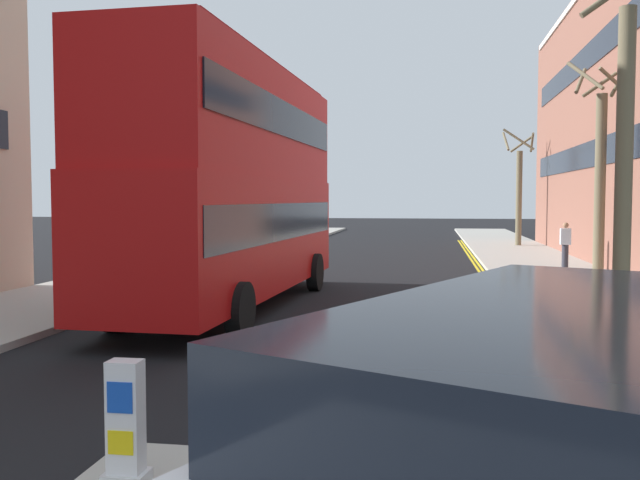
# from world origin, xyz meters

# --- Properties ---
(sidewalk_right) EXTENTS (4.00, 80.00, 0.14)m
(sidewalk_right) POSITION_xyz_m (6.50, 16.00, 0.07)
(sidewalk_right) COLOR #ADA89E
(sidewalk_right) RESTS_ON ground
(sidewalk_left) EXTENTS (4.00, 80.00, 0.14)m
(sidewalk_left) POSITION_xyz_m (-6.50, 16.00, 0.07)
(sidewalk_left) COLOR #ADA89E
(sidewalk_left) RESTS_ON ground
(kerb_line_outer) EXTENTS (0.10, 56.00, 0.01)m
(kerb_line_outer) POSITION_xyz_m (4.40, 14.00, 0.00)
(kerb_line_outer) COLOR yellow
(kerb_line_outer) RESTS_ON ground
(kerb_line_inner) EXTENTS (0.10, 56.00, 0.01)m
(kerb_line_inner) POSITION_xyz_m (4.24, 14.00, 0.00)
(kerb_line_inner) COLOR yellow
(kerb_line_inner) RESTS_ON ground
(keep_left_bollard) EXTENTS (0.36, 0.28, 1.11)m
(keep_left_bollard) POSITION_xyz_m (0.00, 3.76, 0.61)
(keep_left_bollard) COLOR silver
(keep_left_bollard) RESTS_ON traffic_island
(double_decker_bus_away) EXTENTS (3.13, 10.90, 5.64)m
(double_decker_bus_away) POSITION_xyz_m (-2.04, 14.04, 3.03)
(double_decker_bus_away) COLOR #B20F0F
(double_decker_bus_away) RESTS_ON ground
(pedestrian_far) EXTENTS (0.34, 0.22, 1.62)m
(pedestrian_far) POSITION_xyz_m (7.11, 23.11, 0.99)
(pedestrian_far) COLOR #2D2D38
(pedestrian_far) RESTS_ON sidewalk_right
(street_tree_near) EXTENTS (1.69, 1.74, 6.04)m
(street_tree_near) POSITION_xyz_m (7.07, 35.71, 3.08)
(street_tree_near) COLOR #6B6047
(street_tree_near) RESTS_ON sidewalk_right
(street_tree_mid) EXTENTS (1.78, 1.97, 6.80)m
(street_tree_mid) POSITION_xyz_m (7.81, 21.51, 3.44)
(street_tree_mid) COLOR #6B6047
(street_tree_mid) RESTS_ON sidewalk_right
(street_tree_far) EXTENTS (1.47, 1.60, 6.83)m
(street_tree_far) POSITION_xyz_m (5.93, 11.53, 3.52)
(street_tree_far) COLOR #6B6047
(street_tree_far) RESTS_ON sidewalk_right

